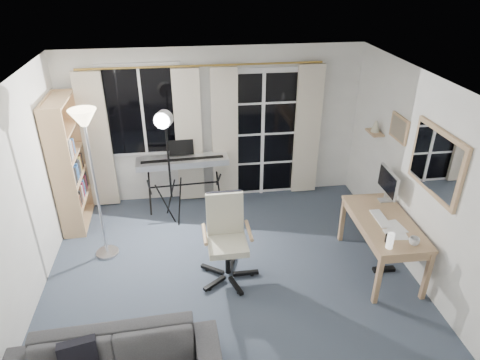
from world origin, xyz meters
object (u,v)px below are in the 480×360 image
(studio_light, at_px, (165,133))
(mug, at_px, (414,240))
(bookshelf, at_px, (67,168))
(keyboard_piano, at_px, (183,162))
(desk, at_px, (384,226))
(torchiere_lamp, at_px, (87,142))
(monitor, at_px, (388,183))
(office_chair, at_px, (226,230))

(studio_light, xyz_separation_m, mug, (2.70, -1.89, -0.67))
(bookshelf, xyz_separation_m, studio_light, (1.40, -0.18, 0.52))
(keyboard_piano, relative_size, desk, 1.06)
(bookshelf, relative_size, mug, 16.62)
(keyboard_piano, xyz_separation_m, desk, (2.40, -1.84, -0.15))
(torchiere_lamp, height_order, monitor, torchiere_lamp)
(studio_light, distance_m, monitor, 2.99)
(bookshelf, height_order, torchiere_lamp, torchiere_lamp)
(bookshelf, relative_size, desk, 1.45)
(desk, bearing_deg, keyboard_piano, 143.67)
(studio_light, bearing_deg, bookshelf, -168.37)
(office_chair, xyz_separation_m, mug, (2.02, -0.66, 0.12))
(mug, bearing_deg, studio_light, 144.95)
(desk, bearing_deg, studio_light, 152.98)
(studio_light, distance_m, mug, 3.36)
(torchiere_lamp, relative_size, office_chair, 1.88)
(bookshelf, xyz_separation_m, keyboard_piano, (1.61, 0.26, -0.14))
(keyboard_piano, distance_m, mug, 3.42)
(keyboard_piano, xyz_separation_m, mug, (2.50, -2.34, -0.00))
(bookshelf, height_order, office_chair, bookshelf)
(studio_light, relative_size, mug, 15.50)
(studio_light, bearing_deg, mug, -16.00)
(torchiere_lamp, height_order, mug, torchiere_lamp)
(office_chair, xyz_separation_m, monitor, (2.12, 0.29, 0.33))
(office_chair, bearing_deg, bookshelf, 145.12)
(keyboard_piano, relative_size, monitor, 2.78)
(bookshelf, xyz_separation_m, torchiere_lamp, (0.54, -0.84, 0.72))
(desk, height_order, monitor, monitor)
(keyboard_piano, distance_m, desk, 3.03)
(torchiere_lamp, height_order, studio_light, torchiere_lamp)
(bookshelf, distance_m, monitor, 4.35)
(office_chair, relative_size, desk, 0.81)
(mug, bearing_deg, keyboard_piano, 136.86)
(torchiere_lamp, bearing_deg, studio_light, 37.41)
(bookshelf, bearing_deg, mug, -28.23)
(torchiere_lamp, bearing_deg, keyboard_piano, 46.10)
(bookshelf, xyz_separation_m, mug, (4.10, -2.08, -0.15))
(desk, bearing_deg, bookshelf, 159.68)
(desk, xyz_separation_m, mug, (0.10, -0.50, 0.14))
(office_chair, relative_size, monitor, 2.13)
(monitor, bearing_deg, keyboard_piano, 152.99)
(desk, distance_m, mug, 0.53)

